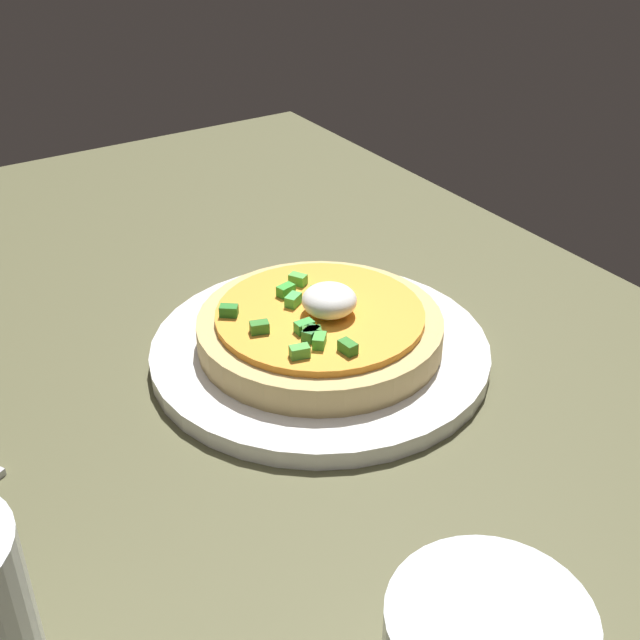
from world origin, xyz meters
TOP-DOWN VIEW (x-y plane):
  - dining_table at (0.00, 0.00)cm, footprint 94.79×66.04cm
  - plate at (-5.17, -4.24)cm, footprint 24.80×24.80cm
  - pizza at (-5.20, -4.23)cm, footprint 17.81×17.81cm

SIDE VIEW (x-z plane):
  - dining_table at x=0.00cm, z-range 0.00..2.87cm
  - plate at x=-5.17cm, z-range 2.87..4.18cm
  - pizza at x=-5.20cm, z-range 3.13..8.06cm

